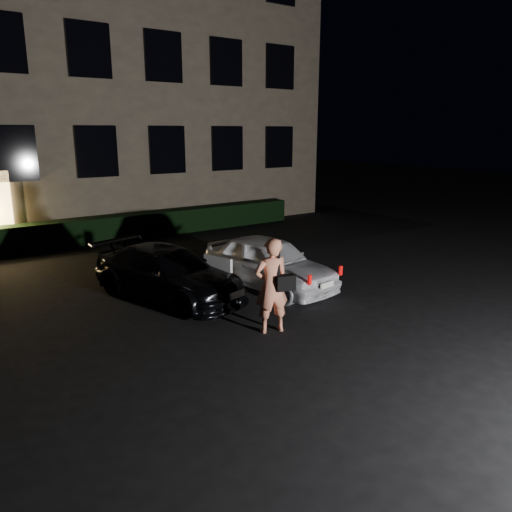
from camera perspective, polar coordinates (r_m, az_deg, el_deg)
ground at (r=9.06m, az=6.49°, el=-10.04°), size 80.00×80.00×0.00m
building at (r=21.93m, az=-21.88°, el=19.24°), size 20.00×8.11×12.00m
hedge at (r=17.81m, az=-16.67°, el=2.98°), size 15.00×0.70×0.85m
sedan at (r=11.41m, az=-10.03°, el=-1.94°), size 2.65×4.27×1.16m
hatch at (r=11.98m, az=1.51°, el=-0.73°), size 1.92×3.81×1.24m
man at (r=9.26m, az=1.82°, el=-3.38°), size 0.76×0.60×1.81m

